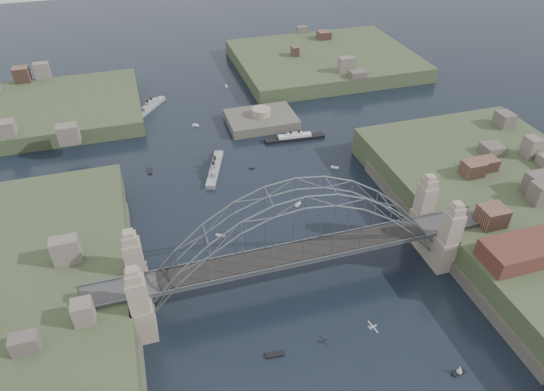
{
  "coord_description": "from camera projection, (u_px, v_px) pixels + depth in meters",
  "views": [
    {
      "loc": [
        -25.63,
        -67.2,
        75.76
      ],
      "look_at": [
        0.0,
        18.0,
        10.0
      ],
      "focal_mm": 32.09,
      "sensor_mm": 36.0,
      "label": 1
    }
  ],
  "objects": [
    {
      "name": "small_boat_e",
      "position": [
        150.0,
        171.0,
        136.42
      ],
      "size": [
        1.1,
        3.21,
        0.45
      ],
      "color": "silver",
      "rests_on": "ground"
    },
    {
      "name": "bridge",
      "position": [
        298.0,
        238.0,
        95.39
      ],
      "size": [
        84.0,
        13.8,
        24.6
      ],
      "color": "#434345",
      "rests_on": "ground"
    },
    {
      "name": "small_boat_b",
      "position": [
        298.0,
        204.0,
        124.03
      ],
      "size": [
        1.97,
        1.67,
        1.43
      ],
      "color": "silver",
      "rests_on": "ground"
    },
    {
      "name": "small_boat_c",
      "position": [
        275.0,
        355.0,
        88.1
      ],
      "size": [
        3.5,
        1.44,
        0.45
      ],
      "color": "silver",
      "rests_on": "ground"
    },
    {
      "name": "small_boat_g",
      "position": [
        459.0,
        370.0,
        84.72
      ],
      "size": [
        2.47,
        1.12,
        2.38
      ],
      "color": "silver",
      "rests_on": "ground"
    },
    {
      "name": "naval_cruiser_far",
      "position": [
        150.0,
        107.0,
        167.63
      ],
      "size": [
        11.61,
        14.3,
        5.49
      ],
      "color": "#9CA0A4",
      "rests_on": "ground"
    },
    {
      "name": "small_boat_d",
      "position": [
        335.0,
        168.0,
        137.97
      ],
      "size": [
        2.29,
        1.89,
        0.45
      ],
      "color": "silver",
      "rests_on": "ground"
    },
    {
      "name": "shore_east",
      "position": [
        526.0,
        225.0,
        114.83
      ],
      "size": [
        50.5,
        90.0,
        12.0
      ],
      "color": "#3A482B",
      "rests_on": "ground"
    },
    {
      "name": "ocean_liner",
      "position": [
        295.0,
        138.0,
        150.52
      ],
      "size": [
        18.9,
        3.89,
        4.61
      ],
      "color": "black",
      "rests_on": "ground"
    },
    {
      "name": "small_boat_f",
      "position": [
        252.0,
        168.0,
        137.66
      ],
      "size": [
        1.45,
        0.64,
        0.45
      ],
      "color": "silver",
      "rests_on": "ground"
    },
    {
      "name": "ground",
      "position": [
        296.0,
        282.0,
        102.72
      ],
      "size": [
        500.0,
        500.0,
        0.0
      ],
      "primitive_type": "plane",
      "color": "black",
      "rests_on": "ground"
    },
    {
      "name": "headland_ne",
      "position": [
        324.0,
        65.0,
        198.57
      ],
      "size": [
        70.0,
        55.0,
        9.5
      ],
      "primitive_type": "cube",
      "color": "#3A482B",
      "rests_on": "ground"
    },
    {
      "name": "small_boat_l",
      "position": [
        96.0,
        218.0,
        119.48
      ],
      "size": [
        2.91,
        1.35,
        1.43
      ],
      "color": "silver",
      "rests_on": "ground"
    },
    {
      "name": "naval_cruiser_near",
      "position": [
        215.0,
        168.0,
        136.38
      ],
      "size": [
        8.37,
        17.95,
        5.46
      ],
      "color": "#9CA0A4",
      "rests_on": "ground"
    },
    {
      "name": "wharf_shed",
      "position": [
        531.0,
        249.0,
        96.19
      ],
      "size": [
        20.0,
        8.0,
        4.0
      ],
      "primitive_type": "cube",
      "color": "#592D26",
      "rests_on": "shore_east"
    },
    {
      "name": "small_boat_k",
      "position": [
        226.0,
        86.0,
        182.89
      ],
      "size": [
        0.65,
        1.82,
        1.43
      ],
      "color": "silver",
      "rests_on": "ground"
    },
    {
      "name": "aeroplane",
      "position": [
        372.0,
        327.0,
        86.0
      ],
      "size": [
        1.61,
        2.92,
        0.43
      ],
      "color": "#B9BCC1"
    },
    {
      "name": "small_boat_i",
      "position": [
        398.0,
        197.0,
        126.29
      ],
      "size": [
        2.62,
        1.09,
        1.43
      ],
      "color": "silver",
      "rests_on": "ground"
    },
    {
      "name": "fort_island",
      "position": [
        261.0,
        125.0,
        159.61
      ],
      "size": [
        22.0,
        16.0,
        9.4
      ],
      "color": "#4C483D",
      "rests_on": "ground"
    },
    {
      "name": "small_boat_h",
      "position": [
        195.0,
        125.0,
        157.92
      ],
      "size": [
        2.31,
        1.55,
        1.43
      ],
      "color": "silver",
      "rests_on": "ground"
    },
    {
      "name": "small_boat_a",
      "position": [
        220.0,
        236.0,
        114.36
      ],
      "size": [
        2.26,
        1.73,
        0.45
      ],
      "color": "silver",
      "rests_on": "ground"
    },
    {
      "name": "headland_nw",
      "position": [
        49.0,
        116.0,
        162.84
      ],
      "size": [
        60.0,
        45.0,
        9.0
      ],
      "primitive_type": "cube",
      "color": "#3A482B",
      "rests_on": "ground"
    }
  ]
}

